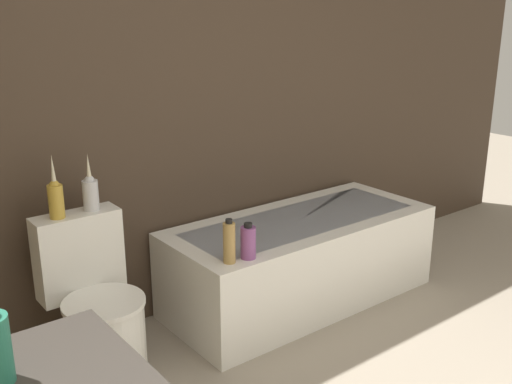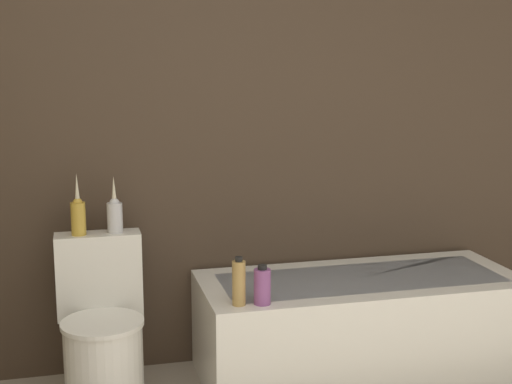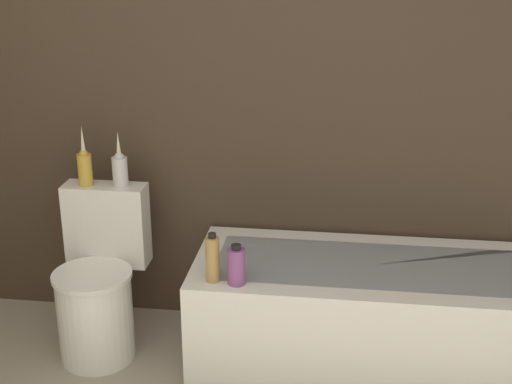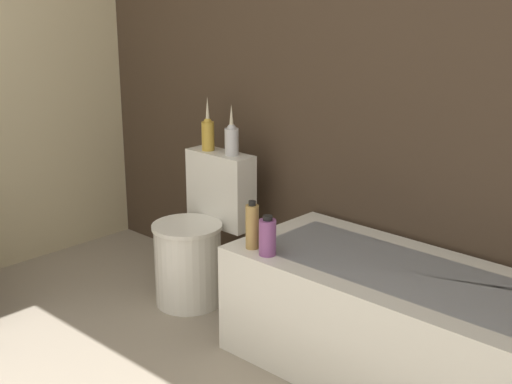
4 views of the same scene
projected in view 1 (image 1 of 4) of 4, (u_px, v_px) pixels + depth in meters
name	position (u px, v px, depth m)	size (l,w,h in m)	color
wall_back_tiled	(142.00, 79.00, 2.98)	(6.40, 0.06, 2.60)	#423326
bathtub	(300.00, 259.00, 3.45)	(1.57, 0.66, 0.50)	white
toilet	(99.00, 317.00, 2.67)	(0.39, 0.49, 0.76)	white
vase_gold	(56.00, 197.00, 2.58)	(0.07, 0.07, 0.28)	gold
vase_silver	(90.00, 191.00, 2.69)	(0.07, 0.07, 0.26)	silver
shampoo_bottle_tall	(229.00, 242.00, 2.77)	(0.06, 0.06, 0.22)	tan
shampoo_bottle_short	(248.00, 242.00, 2.83)	(0.07, 0.07, 0.18)	#8C4C8C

